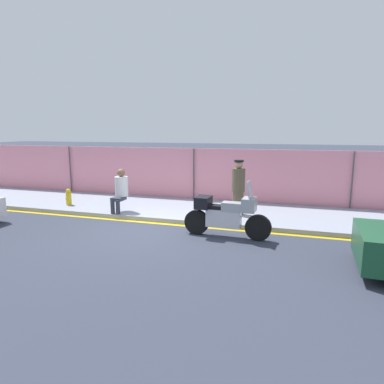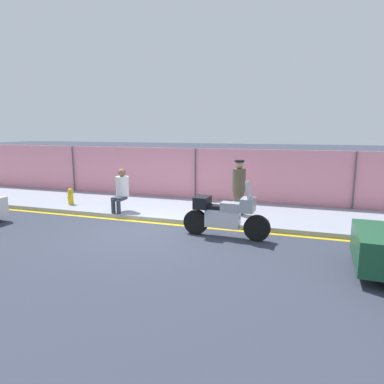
{
  "view_description": "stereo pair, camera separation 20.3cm",
  "coord_description": "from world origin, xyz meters",
  "views": [
    {
      "loc": [
        3.73,
        -8.15,
        2.71
      ],
      "look_at": [
        0.79,
        1.31,
        0.91
      ],
      "focal_mm": 32.0,
      "sensor_mm": 36.0,
      "label": 1
    },
    {
      "loc": [
        3.92,
        -8.09,
        2.71
      ],
      "look_at": [
        0.79,
        1.31,
        0.91
      ],
      "focal_mm": 32.0,
      "sensor_mm": 36.0,
      "label": 2
    }
  ],
  "objects": [
    {
      "name": "fire_hydrant",
      "position": [
        -3.85,
        1.72,
        0.41
      ],
      "size": [
        0.18,
        0.23,
        0.57
      ],
      "color": "gold",
      "rests_on": "sidewalk"
    },
    {
      "name": "officer_standing",
      "position": [
        2.02,
        2.14,
        0.99
      ],
      "size": [
        0.4,
        0.4,
        1.68
      ],
      "color": "brown",
      "rests_on": "sidewalk"
    },
    {
      "name": "curb_paint_stripe",
      "position": [
        0.0,
        0.84,
        0.0
      ],
      "size": [
        40.61,
        0.18,
        0.01
      ],
      "color": "gold",
      "rests_on": "ground_plane"
    },
    {
      "name": "sidewalk",
      "position": [
        0.0,
        2.5,
        0.06
      ],
      "size": [
        40.61,
        3.14,
        0.13
      ],
      "color": "#8E93A3",
      "rests_on": "ground_plane"
    },
    {
      "name": "ground_plane",
      "position": [
        0.0,
        0.0,
        0.0
      ],
      "size": [
        120.0,
        120.0,
        0.0
      ],
      "primitive_type": "plane",
      "color": "#333847"
    },
    {
      "name": "motorcycle",
      "position": [
        2.05,
        0.16,
        0.6
      ],
      "size": [
        2.26,
        0.55,
        1.48
      ],
      "rotation": [
        0.0,
        0.0,
        -0.04
      ],
      "color": "black",
      "rests_on": "ground_plane"
    },
    {
      "name": "person_seated_on_curb",
      "position": [
        -1.63,
        1.41,
        0.88
      ],
      "size": [
        0.41,
        0.71,
        1.37
      ],
      "color": "#2D3342",
      "rests_on": "sidewalk"
    },
    {
      "name": "storefront_fence",
      "position": [
        0.0,
        4.16,
        1.02
      ],
      "size": [
        38.58,
        0.17,
        2.03
      ],
      "color": "pink",
      "rests_on": "ground_plane"
    }
  ]
}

